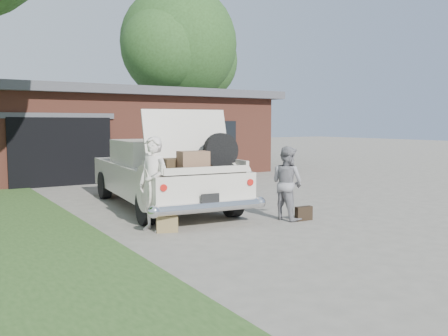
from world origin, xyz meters
TOP-DOWN VIEW (x-y plane):
  - ground at (0.00, 0.00)m, footprint 90.00×90.00m
  - house at (0.98, 11.47)m, footprint 12.80×7.80m
  - tree_right at (6.42, 15.05)m, footprint 7.00×6.09m
  - sedan at (-0.39, 2.76)m, footprint 2.74×5.84m
  - woman_left at (-1.61, 0.53)m, footprint 0.66×0.77m
  - woman_right at (1.19, 0.01)m, footprint 0.69×0.83m
  - suitcase_left at (-1.46, 0.27)m, footprint 0.41×0.25m
  - suitcase_right at (1.42, -0.27)m, footprint 0.39×0.15m

SIDE VIEW (x-z plane):
  - ground at x=0.00m, z-range 0.00..0.00m
  - suitcase_right at x=1.42m, z-range 0.00..0.29m
  - suitcase_left at x=-1.46m, z-range 0.00..0.30m
  - woman_right at x=1.19m, z-range 0.00..1.54m
  - sedan at x=-0.39m, z-range -0.32..1.98m
  - woman_left at x=-1.61m, z-range 0.00..1.78m
  - house at x=0.98m, z-range 0.02..3.32m
  - tree_right at x=6.42m, z-range 1.29..10.47m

